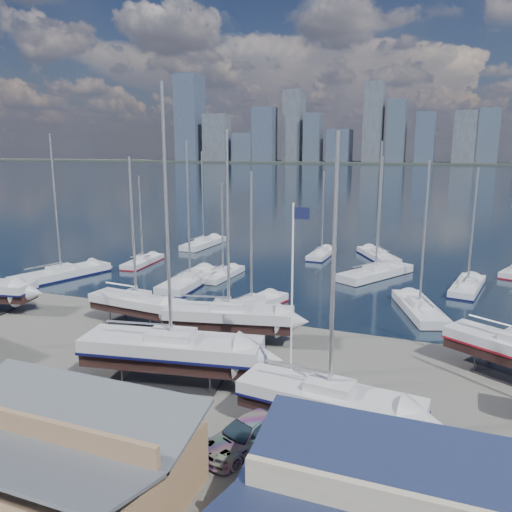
% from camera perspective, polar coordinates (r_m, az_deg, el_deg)
% --- Properties ---
extents(ground, '(1400.00, 1400.00, 0.00)m').
position_cam_1_polar(ground, '(37.94, -5.42, -12.02)').
color(ground, '#605E59').
rests_on(ground, ground).
extents(water, '(1400.00, 600.00, 0.40)m').
position_cam_1_polar(water, '(341.60, 18.82, 8.76)').
color(water, '#192C3A').
rests_on(water, ground).
extents(far_shore, '(1400.00, 80.00, 2.20)m').
position_cam_1_polar(far_shore, '(601.25, 20.07, 9.93)').
color(far_shore, '#2D332D').
rests_on(far_shore, ground).
extents(skyline, '(639.14, 43.80, 107.69)m').
position_cam_1_polar(skyline, '(595.57, 19.55, 13.61)').
color(skyline, '#475166').
rests_on(skyline, far_shore).
extents(shed_grey, '(12.60, 8.40, 4.17)m').
position_cam_1_polar(shed_grey, '(25.42, -23.01, -20.49)').
color(shed_grey, '#8C6B4C').
rests_on(shed_grey, ground).
extents(sailboat_cradle_2, '(9.27, 3.39, 14.89)m').
position_cam_1_polar(sailboat_cradle_2, '(45.92, -13.48, -5.29)').
color(sailboat_cradle_2, '#2D2D33').
rests_on(sailboat_cradle_2, ground).
extents(sailboat_cradle_3, '(12.64, 5.50, 19.48)m').
position_cam_1_polar(sailboat_cradle_3, '(34.50, -9.61, -10.59)').
color(sailboat_cradle_3, '#2D2D33').
rests_on(sailboat_cradle_3, ground).
extents(sailboat_cradle_4, '(10.82, 5.14, 16.96)m').
position_cam_1_polar(sailboat_cradle_4, '(40.96, -3.11, -6.94)').
color(sailboat_cradle_4, '#2D2D33').
rests_on(sailboat_cradle_4, ground).
extents(sailboat_cradle_5, '(10.36, 3.82, 16.35)m').
position_cam_1_polar(sailboat_cradle_5, '(28.36, 8.36, -16.15)').
color(sailboat_cradle_5, '#2D2D33').
rests_on(sailboat_cradle_5, ground).
extents(sailboat_moored_0, '(6.74, 12.58, 18.11)m').
position_cam_1_polar(sailboat_moored_0, '(65.65, -21.34, -2.13)').
color(sailboat_moored_0, black).
rests_on(sailboat_moored_0, water).
extents(sailboat_moored_1, '(3.20, 8.66, 12.66)m').
position_cam_1_polar(sailboat_moored_1, '(70.23, -12.79, -0.72)').
color(sailboat_moored_1, black).
rests_on(sailboat_moored_1, water).
extents(sailboat_moored_2, '(3.24, 10.65, 15.97)m').
position_cam_1_polar(sailboat_moored_2, '(81.74, -6.01, 1.30)').
color(sailboat_moored_2, black).
rests_on(sailboat_moored_2, water).
extents(sailboat_moored_3, '(3.76, 11.68, 17.25)m').
position_cam_1_polar(sailboat_moored_3, '(58.75, -7.51, -3.00)').
color(sailboat_moored_3, black).
rests_on(sailboat_moored_3, water).
extents(sailboat_moored_4, '(2.52, 8.13, 12.17)m').
position_cam_1_polar(sailboat_moored_4, '(61.63, -3.78, -2.19)').
color(sailboat_moored_4, black).
rests_on(sailboat_moored_4, water).
extents(sailboat_moored_5, '(2.60, 8.78, 13.07)m').
position_cam_1_polar(sailboat_moored_5, '(74.18, 7.52, 0.15)').
color(sailboat_moored_5, black).
rests_on(sailboat_moored_5, water).
extents(sailboat_moored_6, '(5.00, 9.82, 14.14)m').
position_cam_1_polar(sailboat_moored_6, '(49.18, -0.52, -5.88)').
color(sailboat_moored_6, black).
rests_on(sailboat_moored_6, water).
extents(sailboat_moored_7, '(8.34, 11.53, 17.24)m').
position_cam_1_polar(sailboat_moored_7, '(63.37, 13.48, -2.11)').
color(sailboat_moored_7, black).
rests_on(sailboat_moored_7, water).
extents(sailboat_moored_8, '(7.51, 10.28, 15.25)m').
position_cam_1_polar(sailboat_moored_8, '(74.23, 13.75, -0.08)').
color(sailboat_moored_8, black).
rests_on(sailboat_moored_8, water).
extents(sailboat_moored_9, '(6.08, 10.41, 15.19)m').
position_cam_1_polar(sailboat_moored_9, '(50.79, 18.13, -5.89)').
color(sailboat_moored_9, black).
rests_on(sailboat_moored_9, water).
extents(sailboat_moored_10, '(4.25, 9.85, 14.26)m').
position_cam_1_polar(sailboat_moored_10, '(60.83, 23.00, -3.35)').
color(sailboat_moored_10, black).
rests_on(sailboat_moored_10, water).
extents(car_b, '(3.97, 1.53, 1.29)m').
position_cam_1_polar(car_b, '(31.33, -19.10, -16.82)').
color(car_b, gray).
rests_on(car_b, ground).
extents(car_c, '(3.73, 5.52, 1.41)m').
position_cam_1_polar(car_c, '(31.48, -15.98, -16.35)').
color(car_c, gray).
rests_on(car_c, ground).
extents(car_d, '(4.42, 6.06, 1.63)m').
position_cam_1_polar(car_d, '(27.80, -0.93, -19.67)').
color(car_d, gray).
rests_on(car_d, ground).
extents(flagpole, '(1.08, 0.12, 12.29)m').
position_cam_1_polar(flagpole, '(31.38, 4.31, -3.39)').
color(flagpole, white).
rests_on(flagpole, ground).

